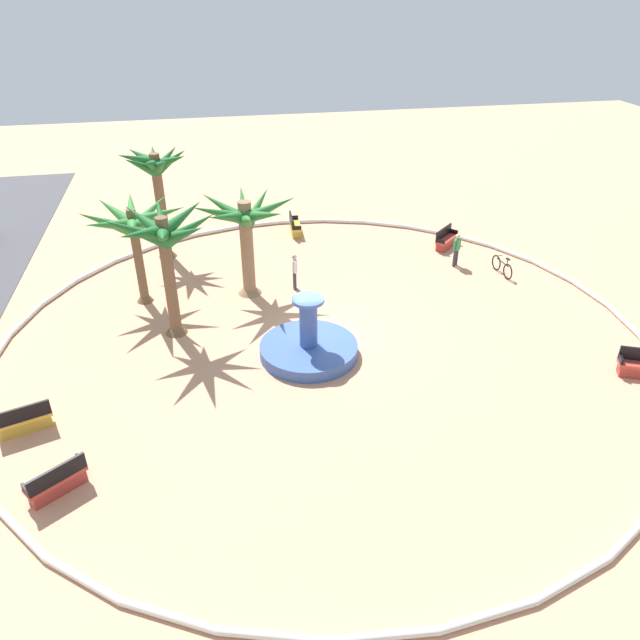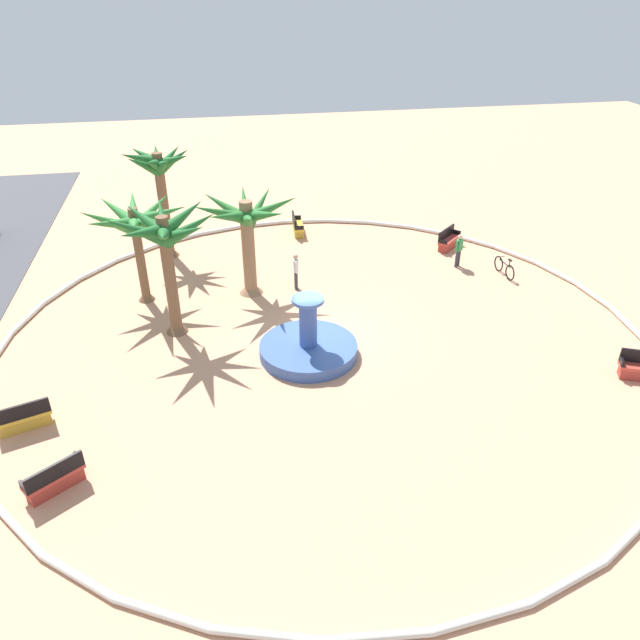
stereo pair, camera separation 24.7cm
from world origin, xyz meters
The scene contains 14 objects.
ground_plane centered at (0.00, 0.00, 0.00)m, with size 80.00×80.00×0.00m, color tan.
plaza_curb centered at (0.00, 0.00, 0.10)m, with size 24.19×24.19×0.20m, color silver.
fountain centered at (-1.01, 0.80, 0.33)m, with size 3.55×3.55×2.34m.
palm_tree_near_fountain centered at (1.50, 5.51, 3.83)m, with size 4.11×3.98×4.97m.
palm_tree_by_curb centered at (4.35, 6.84, 3.44)m, with size 4.33×4.26×4.33m.
palm_tree_mid_plaza centered at (4.21, 2.46, 3.18)m, with size 4.27×4.38×4.38m.
palm_tree_far_side centered at (8.80, 5.99, 4.03)m, with size 3.26×3.23×5.28m.
bench_west centered at (-6.22, 8.56, 0.35)m, with size 1.34×1.59×1.00m.
bench_north centered at (10.47, -0.55, 0.35)m, with size 1.63×0.59×1.00m.
bench_southeast centered at (-3.40, 9.96, 0.35)m, with size 0.99×1.68×1.00m.
bench_southwest centered at (7.22, -7.69, 0.35)m, with size 1.46×1.51×1.00m.
bicycle_red_frame centered at (3.81, -9.05, 0.38)m, with size 1.72×0.44×0.94m.
person_cyclist_helmet centered at (5.10, -7.31, 0.90)m, with size 0.36×0.44×1.60m.
person_cyclist_photo centered at (4.25, 0.46, 0.91)m, with size 0.53×0.22×1.63m.
Camera 2 is at (-19.02, 3.70, 12.21)m, focal length 33.81 mm.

